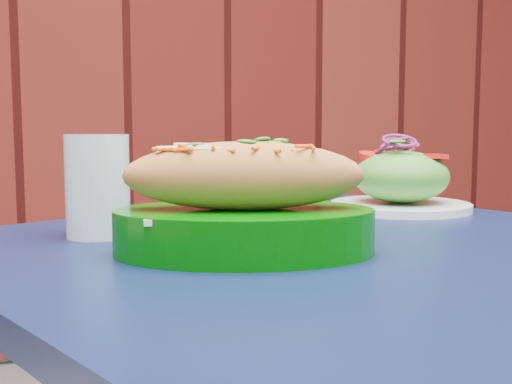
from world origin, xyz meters
name	(u,v)px	position (x,y,z in m)	size (l,w,h in m)	color
cafe_table	(347,318)	(0.01, 1.15, 0.66)	(1.04, 1.04, 0.75)	black
banh_mi_basket	(244,206)	(-0.12, 1.13, 0.80)	(0.32, 0.25, 0.13)	#005902
salad_plate	(401,182)	(0.23, 1.39, 0.80)	(0.22, 0.22, 0.12)	white
water_glass	(98,186)	(-0.26, 1.29, 0.81)	(0.08, 0.08, 0.13)	silver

